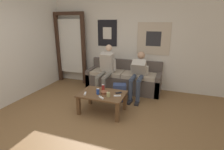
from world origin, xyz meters
The scene contains 16 objects.
ground_plane centered at (0.00, 0.00, 0.00)m, with size 18.00×18.00×0.00m, color brown.
wall_back centered at (0.00, 2.62, 1.28)m, with size 10.00×0.07×2.55m.
door_frame centered at (-1.62, 2.40, 1.20)m, with size 1.00×0.10×2.15m.
couch centered at (0.14, 2.26, 0.30)m, with size 2.04×0.71×0.82m.
coffee_table centered at (0.07, 0.86, 0.35)m, with size 0.96×0.65×0.43m.
person_seated_adult centered at (-0.25, 1.88, 0.70)m, with size 0.47×0.91×1.29m.
person_seated_teen centered at (0.60, 1.94, 0.64)m, with size 0.47×1.00×1.12m.
backpack centered at (0.24, 1.53, 0.20)m, with size 0.37×0.33×0.42m.
ceramic_bowl centered at (0.12, 0.85, 0.46)m, with size 0.15×0.15×0.06m.
pillar_candle centered at (0.25, 0.75, 0.47)m, with size 0.07×0.07×0.10m.
drink_can_blue centered at (0.00, 0.79, 0.49)m, with size 0.07×0.07×0.12m.
drink_can_red centered at (0.01, 1.04, 0.49)m, with size 0.07×0.07×0.12m.
game_controller_near_left centered at (0.41, 0.82, 0.44)m, with size 0.14×0.09×0.03m.
game_controller_near_right centered at (0.14, 0.64, 0.44)m, with size 0.14×0.11×0.03m.
game_controller_far_center centered at (-0.26, 0.71, 0.44)m, with size 0.08×0.15×0.03m.
cell_phone centered at (0.39, 0.99, 0.44)m, with size 0.14×0.14×0.01m.
Camera 1 is at (1.40, -2.27, 1.88)m, focal length 28.00 mm.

